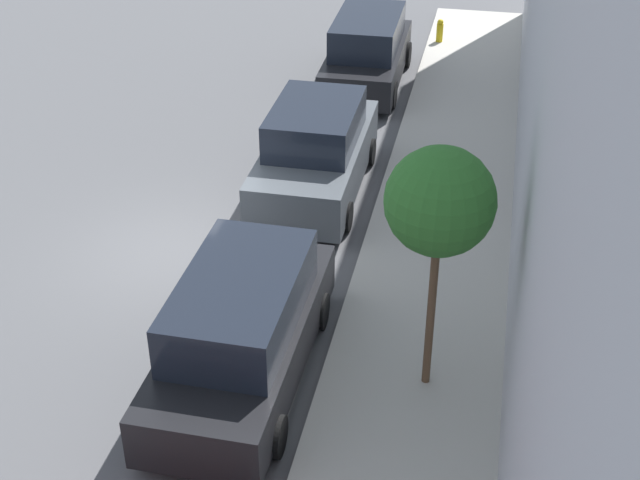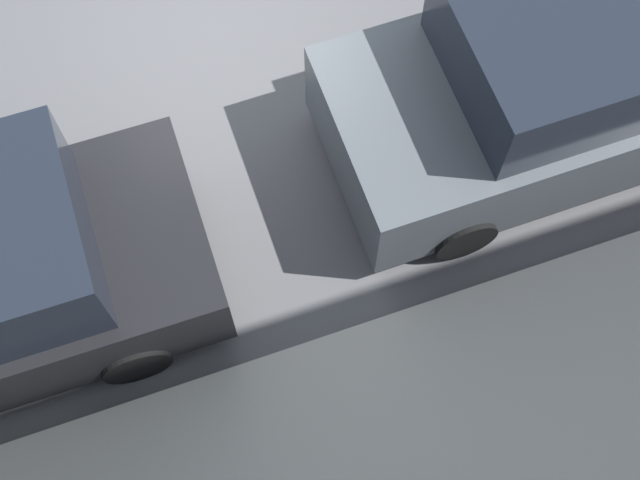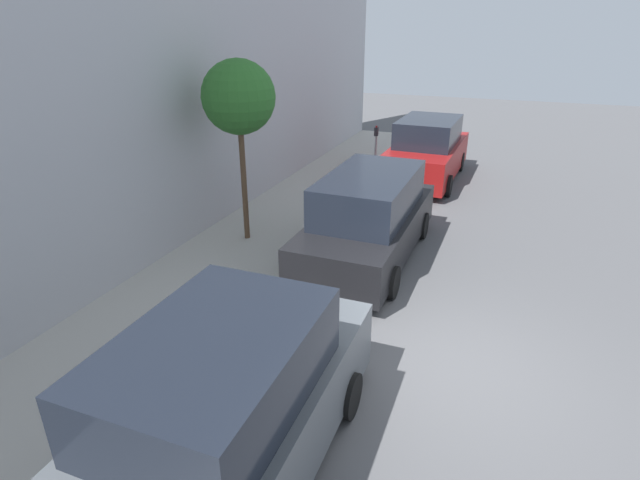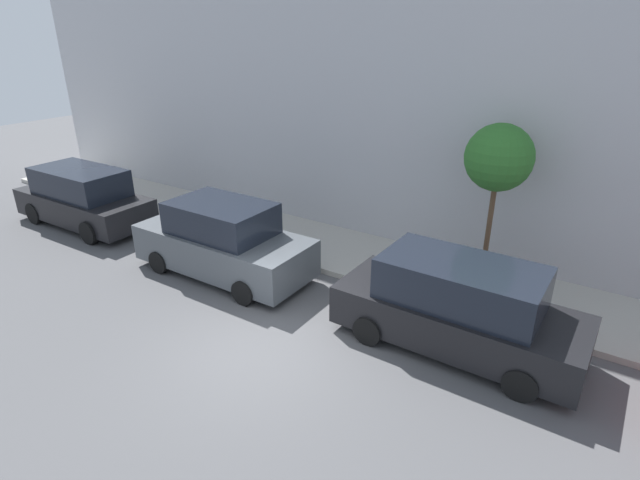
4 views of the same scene
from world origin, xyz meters
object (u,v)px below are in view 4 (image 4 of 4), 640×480
object	(u,v)px
street_tree	(499,158)
fire_hydrant	(73,182)
parked_minivan_second	(458,307)
parked_suv_third	(223,241)
parked_minivan_fourth	(83,198)

from	to	relation	value
street_tree	fire_hydrant	size ratio (longest dim) A/B	5.75
parked_minivan_second	parked_suv_third	world-z (taller)	parked_suv_third
parked_minivan_second	fire_hydrant	bearing A→B (deg)	84.41
parked_suv_third	parked_minivan_fourth	bearing A→B (deg)	89.30
parked_minivan_second	parked_minivan_fourth	world-z (taller)	same
parked_minivan_fourth	street_tree	xyz separation A→B (m)	(2.94, -12.21, 2.40)
parked_minivan_second	parked_suv_third	xyz separation A→B (m)	(-0.19, 6.22, 0.01)
fire_hydrant	parked_minivan_fourth	bearing A→B (deg)	-116.02
parked_minivan_second	street_tree	size ratio (longest dim) A/B	1.24
parked_suv_third	parked_minivan_second	bearing A→B (deg)	-88.29
parked_minivan_second	street_tree	bearing A→B (deg)	6.10
parked_minivan_second	fire_hydrant	xyz separation A→B (m)	(1.56, 15.93, -0.43)
parked_minivan_fourth	parked_minivan_second	bearing A→B (deg)	-89.51
parked_suv_third	fire_hydrant	bearing A→B (deg)	79.81
street_tree	fire_hydrant	xyz separation A→B (m)	(-1.27, 15.63, -2.83)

